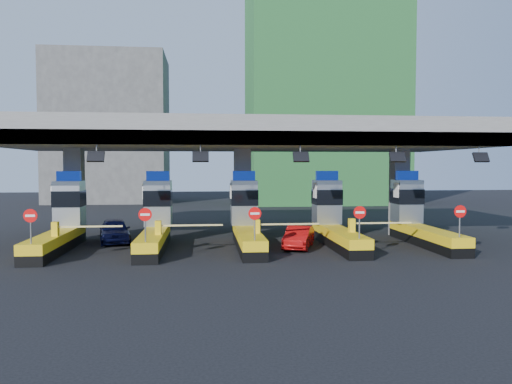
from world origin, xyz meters
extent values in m
plane|color=black|center=(0.00, 0.00, 0.00)|extent=(120.00, 120.00, 0.00)
cube|color=slate|center=(0.00, 3.00, 6.25)|extent=(28.00, 12.00, 1.50)
cube|color=#4C4C49|center=(0.00, -2.70, 5.85)|extent=(28.00, 0.60, 0.70)
cube|color=slate|center=(-10.00, 3.00, 2.75)|extent=(1.00, 1.00, 5.50)
cube|color=slate|center=(0.00, 3.00, 2.75)|extent=(1.00, 1.00, 5.50)
cube|color=slate|center=(10.00, 3.00, 2.75)|extent=(1.00, 1.00, 5.50)
cylinder|color=slate|center=(-7.50, -2.70, 5.25)|extent=(0.06, 0.06, 0.50)
cube|color=black|center=(-7.50, -2.90, 4.90)|extent=(0.80, 0.38, 0.54)
cylinder|color=slate|center=(-2.50, -2.70, 5.25)|extent=(0.06, 0.06, 0.50)
cube|color=black|center=(-2.50, -2.90, 4.90)|extent=(0.80, 0.38, 0.54)
cylinder|color=slate|center=(2.50, -2.70, 5.25)|extent=(0.06, 0.06, 0.50)
cube|color=black|center=(2.50, -2.90, 4.90)|extent=(0.80, 0.38, 0.54)
cylinder|color=slate|center=(7.50, -2.70, 5.25)|extent=(0.06, 0.06, 0.50)
cube|color=black|center=(7.50, -2.90, 4.90)|extent=(0.80, 0.38, 0.54)
cylinder|color=slate|center=(12.00, -2.70, 5.25)|extent=(0.06, 0.06, 0.50)
cube|color=black|center=(12.00, -2.90, 4.90)|extent=(0.80, 0.38, 0.54)
cube|color=black|center=(-10.00, -1.00, 0.25)|extent=(1.20, 8.00, 0.50)
cube|color=#E5B70C|center=(-10.00, -1.00, 0.75)|extent=(1.20, 8.00, 0.50)
cube|color=#9EA3A8|center=(-10.00, 1.80, 2.30)|extent=(1.50, 1.50, 2.60)
cube|color=black|center=(-10.00, 1.78, 2.60)|extent=(1.56, 1.56, 0.90)
cube|color=#0C2DBF|center=(-10.00, 1.80, 3.88)|extent=(1.30, 0.35, 0.55)
cube|color=white|center=(-10.80, 1.50, 3.00)|extent=(0.06, 0.70, 0.90)
cylinder|color=slate|center=(-10.00, -4.60, 1.65)|extent=(0.07, 0.07, 1.30)
cylinder|color=red|center=(-10.00, -4.63, 2.25)|extent=(0.60, 0.04, 0.60)
cube|color=white|center=(-10.00, -4.65, 2.25)|extent=(0.42, 0.02, 0.10)
cube|color=#E5B70C|center=(-9.65, -2.20, 1.35)|extent=(0.30, 0.35, 0.70)
cube|color=white|center=(-8.00, -2.20, 1.45)|extent=(3.20, 0.08, 0.08)
cube|color=black|center=(-5.00, -1.00, 0.25)|extent=(1.20, 8.00, 0.50)
cube|color=#E5B70C|center=(-5.00, -1.00, 0.75)|extent=(1.20, 8.00, 0.50)
cube|color=#9EA3A8|center=(-5.00, 1.80, 2.30)|extent=(1.50, 1.50, 2.60)
cube|color=black|center=(-5.00, 1.78, 2.60)|extent=(1.56, 1.56, 0.90)
cube|color=#0C2DBF|center=(-5.00, 1.80, 3.88)|extent=(1.30, 0.35, 0.55)
cube|color=white|center=(-5.80, 1.50, 3.00)|extent=(0.06, 0.70, 0.90)
cylinder|color=slate|center=(-5.00, -4.60, 1.65)|extent=(0.07, 0.07, 1.30)
cylinder|color=red|center=(-5.00, -4.63, 2.25)|extent=(0.60, 0.04, 0.60)
cube|color=white|center=(-5.00, -4.65, 2.25)|extent=(0.42, 0.02, 0.10)
cube|color=#E5B70C|center=(-4.65, -2.20, 1.35)|extent=(0.30, 0.35, 0.70)
cube|color=white|center=(-3.00, -2.20, 1.45)|extent=(3.20, 0.08, 0.08)
cube|color=black|center=(0.00, -1.00, 0.25)|extent=(1.20, 8.00, 0.50)
cube|color=#E5B70C|center=(0.00, -1.00, 0.75)|extent=(1.20, 8.00, 0.50)
cube|color=#9EA3A8|center=(0.00, 1.80, 2.30)|extent=(1.50, 1.50, 2.60)
cube|color=black|center=(0.00, 1.78, 2.60)|extent=(1.56, 1.56, 0.90)
cube|color=#0C2DBF|center=(0.00, 1.80, 3.88)|extent=(1.30, 0.35, 0.55)
cube|color=white|center=(-0.80, 1.50, 3.00)|extent=(0.06, 0.70, 0.90)
cylinder|color=slate|center=(0.00, -4.60, 1.65)|extent=(0.07, 0.07, 1.30)
cylinder|color=red|center=(0.00, -4.63, 2.25)|extent=(0.60, 0.04, 0.60)
cube|color=white|center=(0.00, -4.65, 2.25)|extent=(0.42, 0.02, 0.10)
cube|color=#E5B70C|center=(0.35, -2.20, 1.35)|extent=(0.30, 0.35, 0.70)
cube|color=white|center=(2.00, -2.20, 1.45)|extent=(3.20, 0.08, 0.08)
cube|color=black|center=(5.00, -1.00, 0.25)|extent=(1.20, 8.00, 0.50)
cube|color=#E5B70C|center=(5.00, -1.00, 0.75)|extent=(1.20, 8.00, 0.50)
cube|color=#9EA3A8|center=(5.00, 1.80, 2.30)|extent=(1.50, 1.50, 2.60)
cube|color=black|center=(5.00, 1.78, 2.60)|extent=(1.56, 1.56, 0.90)
cube|color=#0C2DBF|center=(5.00, 1.80, 3.88)|extent=(1.30, 0.35, 0.55)
cube|color=white|center=(4.20, 1.50, 3.00)|extent=(0.06, 0.70, 0.90)
cylinder|color=slate|center=(5.00, -4.60, 1.65)|extent=(0.07, 0.07, 1.30)
cylinder|color=red|center=(5.00, -4.63, 2.25)|extent=(0.60, 0.04, 0.60)
cube|color=white|center=(5.00, -4.65, 2.25)|extent=(0.42, 0.02, 0.10)
cube|color=#E5B70C|center=(5.35, -2.20, 1.35)|extent=(0.30, 0.35, 0.70)
cube|color=white|center=(7.00, -2.20, 1.45)|extent=(3.20, 0.08, 0.08)
cube|color=black|center=(10.00, -1.00, 0.25)|extent=(1.20, 8.00, 0.50)
cube|color=#E5B70C|center=(10.00, -1.00, 0.75)|extent=(1.20, 8.00, 0.50)
cube|color=#9EA3A8|center=(10.00, 1.80, 2.30)|extent=(1.50, 1.50, 2.60)
cube|color=black|center=(10.00, 1.78, 2.60)|extent=(1.56, 1.56, 0.90)
cube|color=#0C2DBF|center=(10.00, 1.80, 3.88)|extent=(1.30, 0.35, 0.55)
cube|color=white|center=(9.20, 1.50, 3.00)|extent=(0.06, 0.70, 0.90)
cylinder|color=slate|center=(10.00, -4.60, 1.65)|extent=(0.07, 0.07, 1.30)
cylinder|color=red|center=(10.00, -4.63, 2.25)|extent=(0.60, 0.04, 0.60)
cube|color=white|center=(10.00, -4.65, 2.25)|extent=(0.42, 0.02, 0.10)
cube|color=#E5B70C|center=(10.35, -2.20, 1.35)|extent=(0.30, 0.35, 0.70)
cube|color=white|center=(12.00, -2.20, 1.45)|extent=(3.20, 0.08, 0.08)
cube|color=#1E5926|center=(12.00, 32.00, 14.00)|extent=(18.00, 12.00, 28.00)
cube|color=#4C4C49|center=(-14.00, 36.00, 9.00)|extent=(14.00, 10.00, 18.00)
imported|color=black|center=(-7.54, 2.04, 0.70)|extent=(2.48, 4.36, 1.40)
imported|color=#B90E0E|center=(2.75, -1.07, 0.60)|extent=(2.39, 3.84, 1.20)
camera|label=1|loc=(-2.31, -27.52, 4.45)|focal=35.00mm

